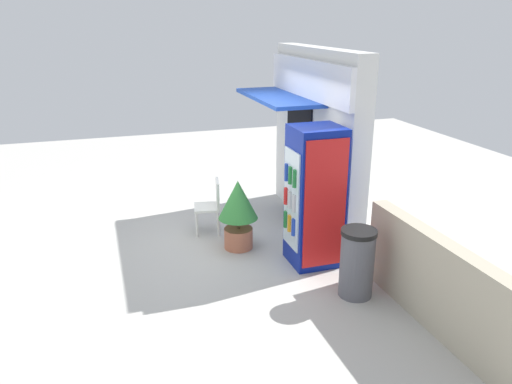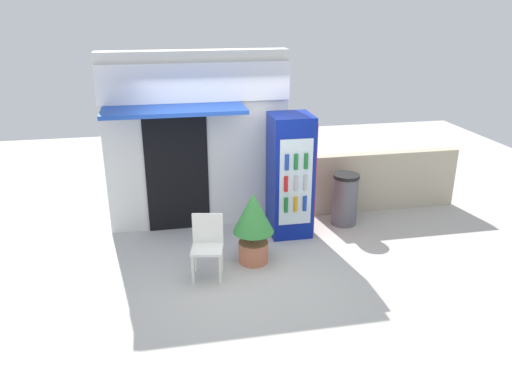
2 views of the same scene
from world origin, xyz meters
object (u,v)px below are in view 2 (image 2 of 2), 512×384
drink_cooler (291,176)px  plastic_chair (207,242)px  trash_bin (345,199)px  potted_plant_near_shop (253,222)px

drink_cooler → plastic_chair: drink_cooler is taller
plastic_chair → trash_bin: bearing=27.3°
potted_plant_near_shop → trash_bin: potted_plant_near_shop is taller
plastic_chair → potted_plant_near_shop: bearing=19.7°
plastic_chair → potted_plant_near_shop: potted_plant_near_shop is taller
drink_cooler → potted_plant_near_shop: drink_cooler is taller
drink_cooler → potted_plant_near_shop: 1.21m
potted_plant_near_shop → trash_bin: (1.77, 1.02, -0.19)m
drink_cooler → potted_plant_near_shop: (-0.77, -0.87, -0.34)m
drink_cooler → trash_bin: 1.14m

